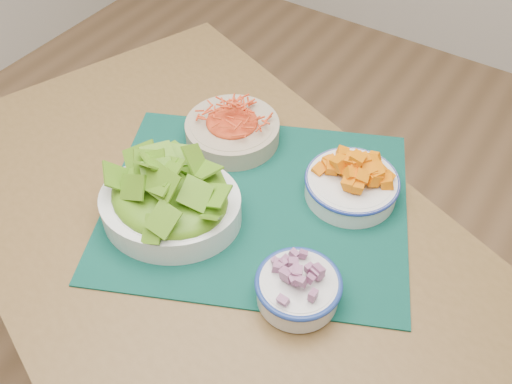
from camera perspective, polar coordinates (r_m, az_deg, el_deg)
table at (r=1.15m, az=-5.38°, el=-5.56°), size 1.32×1.10×0.75m
placemat at (r=1.08m, az=0.00°, el=-1.16°), size 0.70×0.65×0.00m
carrot_bowl at (r=1.18m, az=-2.39°, el=6.50°), size 0.25×0.25×0.07m
squash_bowl at (r=1.08m, az=9.59°, el=1.14°), size 0.21×0.21×0.08m
lettuce_bowl at (r=1.02m, az=-8.67°, el=-0.45°), size 0.32×0.30×0.12m
onion_bowl at (r=0.92m, az=4.26°, el=-9.29°), size 0.14×0.14×0.07m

